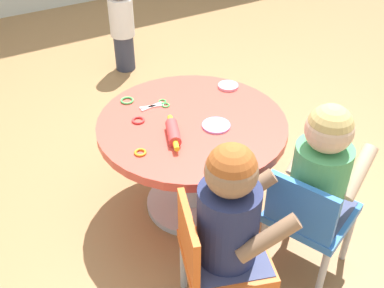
% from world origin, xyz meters
% --- Properties ---
extents(ground_plane, '(10.00, 10.00, 0.00)m').
position_xyz_m(ground_plane, '(0.00, 0.00, 0.00)').
color(ground_plane, '#9E7247').
extents(craft_table, '(0.82, 0.82, 0.49)m').
position_xyz_m(craft_table, '(0.00, 0.00, 0.36)').
color(craft_table, silver).
rests_on(craft_table, ground).
extents(child_chair_left, '(0.38, 0.38, 0.54)m').
position_xyz_m(child_chair_left, '(-0.22, -0.55, 0.31)').
color(child_chair_left, '#B7B7BC').
rests_on(child_chair_left, ground).
extents(seated_child_left, '(0.41, 0.37, 0.51)m').
position_xyz_m(seated_child_left, '(-0.19, -0.56, 0.53)').
color(seated_child_left, '#3F4772').
rests_on(seated_child_left, ground).
extents(child_chair_right, '(0.39, 0.39, 0.54)m').
position_xyz_m(child_chair_right, '(0.19, -0.56, 0.31)').
color(child_chair_right, '#B7B7BC').
rests_on(child_chair_right, ground).
extents(seated_child_right, '(0.42, 0.38, 0.51)m').
position_xyz_m(seated_child_right, '(0.23, -0.55, 0.53)').
color(seated_child_right, '#3F4772').
rests_on(seated_child_right, ground).
extents(toddler_standing, '(0.17, 0.17, 0.67)m').
position_xyz_m(toddler_standing, '(0.31, 1.48, 0.36)').
color(toddler_standing, '#33384C').
rests_on(toddler_standing, ground).
extents(rolling_pin, '(0.11, 0.22, 0.05)m').
position_xyz_m(rolling_pin, '(-0.13, -0.06, 0.52)').
color(rolling_pin, '#D83F3F').
rests_on(rolling_pin, craft_table).
extents(craft_scissors, '(0.14, 0.08, 0.01)m').
position_xyz_m(craft_scissors, '(-0.06, 0.19, 0.49)').
color(craft_scissors, silver).
rests_on(craft_scissors, craft_table).
extents(playdough_blob_0, '(0.12, 0.12, 0.01)m').
position_xyz_m(playdough_blob_0, '(0.07, -0.09, 0.50)').
color(playdough_blob_0, '#CC99E5').
rests_on(playdough_blob_0, craft_table).
extents(playdough_blob_1, '(0.10, 0.10, 0.01)m').
position_xyz_m(playdough_blob_1, '(0.30, 0.16, 0.50)').
color(playdough_blob_1, pink).
rests_on(playdough_blob_1, craft_table).
extents(cookie_cutter_0, '(0.06, 0.06, 0.01)m').
position_xyz_m(cookie_cutter_0, '(-0.20, 0.12, 0.50)').
color(cookie_cutter_0, red).
rests_on(cookie_cutter_0, craft_table).
extents(cookie_cutter_1, '(0.05, 0.05, 0.01)m').
position_xyz_m(cookie_cutter_1, '(-0.29, -0.09, 0.50)').
color(cookie_cutter_1, orange).
rests_on(cookie_cutter_1, craft_table).
extents(cookie_cutter_2, '(0.06, 0.06, 0.01)m').
position_xyz_m(cookie_cutter_2, '(-0.17, 0.29, 0.50)').
color(cookie_cutter_2, '#4CB259').
rests_on(cookie_cutter_2, craft_table).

